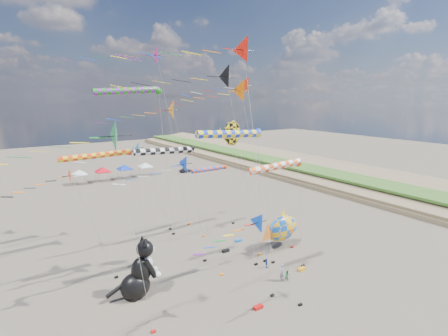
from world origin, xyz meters
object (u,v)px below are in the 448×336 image
at_px(cat_inflatable, 138,267).
at_px(child_blue, 266,263).
at_px(person_adult, 282,272).
at_px(parked_car, 186,170).
at_px(child_green, 288,276).
at_px(fish_inflatable, 281,228).

bearing_deg(cat_inflatable, child_blue, -2.82).
distance_m(cat_inflatable, child_blue, 14.26).
height_order(person_adult, parked_car, person_adult).
xyz_separation_m(child_green, parked_car, (16.40, 52.83, -0.05)).
xyz_separation_m(child_blue, parked_car, (16.31, 49.43, 0.02)).
bearing_deg(person_adult, cat_inflatable, 128.15).
xyz_separation_m(fish_inflatable, child_blue, (-5.21, -3.18, -1.97)).
distance_m(cat_inflatable, child_green, 15.18).
distance_m(cat_inflatable, person_adult, 14.63).
relative_size(child_green, parked_car, 0.37).
height_order(person_adult, child_green, person_adult).
bearing_deg(parked_car, cat_inflatable, 150.65).
bearing_deg(fish_inflatable, parked_car, 76.50).
height_order(fish_inflatable, person_adult, fish_inflatable).
bearing_deg(person_adult, child_blue, 52.31).
bearing_deg(parked_car, person_adult, 165.69).
relative_size(fish_inflatable, person_adult, 3.57).
relative_size(cat_inflatable, child_blue, 5.40).
height_order(fish_inflatable, parked_car, fish_inflatable).
xyz_separation_m(fish_inflatable, child_green, (-5.30, -6.59, -1.90)).
distance_m(person_adult, child_blue, 3.05).
height_order(person_adult, child_blue, person_adult).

